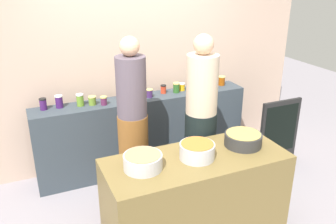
{
  "coord_description": "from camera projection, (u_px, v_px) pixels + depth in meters",
  "views": [
    {
      "loc": [
        -1.39,
        -2.81,
        2.44
      ],
      "look_at": [
        0.0,
        0.35,
        1.05
      ],
      "focal_mm": 38.29,
      "sensor_mm": 36.0,
      "label": 1
    }
  ],
  "objects": [
    {
      "name": "cooking_pot_left",
      "position": [
        143.0,
        162.0,
        3.06
      ],
      "size": [
        0.34,
        0.34,
        0.14
      ],
      "color": "#B7B7BC",
      "rests_on": "prep_table"
    },
    {
      "name": "prep_table",
      "position": [
        195.0,
        197.0,
        3.41
      ],
      "size": [
        1.7,
        0.7,
        0.84
      ],
      "primitive_type": "cube",
      "color": "brown",
      "rests_on": "ground"
    },
    {
      "name": "preserve_jar_1",
      "position": [
        59.0,
        101.0,
        4.05
      ],
      "size": [
        0.09,
        0.09,
        0.14
      ],
      "color": "#3E1A5A",
      "rests_on": "display_shelf"
    },
    {
      "name": "preserve_jar_5",
      "position": [
        121.0,
        95.0,
        4.3
      ],
      "size": [
        0.07,
        0.07,
        0.13
      ],
      "color": "gold",
      "rests_on": "display_shelf"
    },
    {
      "name": "cook_with_tongs",
      "position": [
        133.0,
        130.0,
        3.78
      ],
      "size": [
        0.32,
        0.32,
        1.84
      ],
      "color": "brown",
      "rests_on": "ground"
    },
    {
      "name": "ground",
      "position": [
        181.0,
        214.0,
        3.82
      ],
      "size": [
        12.0,
        12.0,
        0.0
      ],
      "primitive_type": "plane",
      "color": "gray"
    },
    {
      "name": "preserve_jar_0",
      "position": [
        43.0,
        104.0,
        3.99
      ],
      "size": [
        0.08,
        0.08,
        0.13
      ],
      "color": "#3F1A57",
      "rests_on": "display_shelf"
    },
    {
      "name": "preserve_jar_11",
      "position": [
        202.0,
        85.0,
        4.66
      ],
      "size": [
        0.08,
        0.08,
        0.13
      ],
      "color": "orange",
      "rests_on": "display_shelf"
    },
    {
      "name": "preserve_jar_4",
      "position": [
        104.0,
        101.0,
        4.14
      ],
      "size": [
        0.08,
        0.08,
        0.1
      ],
      "color": "#5B2447",
      "rests_on": "display_shelf"
    },
    {
      "name": "preserve_jar_3",
      "position": [
        92.0,
        100.0,
        4.14
      ],
      "size": [
        0.09,
        0.09,
        0.1
      ],
      "color": "olive",
      "rests_on": "display_shelf"
    },
    {
      "name": "preserve_jar_8",
      "position": [
        163.0,
        89.0,
        4.52
      ],
      "size": [
        0.07,
        0.07,
        0.11
      ],
      "color": "#BC3720",
      "rests_on": "display_shelf"
    },
    {
      "name": "preserve_jar_2",
      "position": [
        80.0,
        100.0,
        4.1
      ],
      "size": [
        0.08,
        0.08,
        0.14
      ],
      "color": "olive",
      "rests_on": "display_shelf"
    },
    {
      "name": "preserve_jar_13",
      "position": [
        222.0,
        81.0,
        4.83
      ],
      "size": [
        0.09,
        0.09,
        0.12
      ],
      "color": "#8D400B",
      "rests_on": "display_shelf"
    },
    {
      "name": "chalkboard_sign",
      "position": [
        279.0,
        131.0,
        4.74
      ],
      "size": [
        0.6,
        0.05,
        0.87
      ],
      "color": "black",
      "rests_on": "ground"
    },
    {
      "name": "cook_in_cap",
      "position": [
        201.0,
        127.0,
        3.86
      ],
      "size": [
        0.34,
        0.34,
        1.85
      ],
      "color": "black",
      "rests_on": "ground"
    },
    {
      "name": "preserve_jar_7",
      "position": [
        149.0,
        93.0,
        4.38
      ],
      "size": [
        0.08,
        0.08,
        0.1
      ],
      "color": "#41275B",
      "rests_on": "display_shelf"
    },
    {
      "name": "storefront_wall",
      "position": [
        133.0,
        49.0,
        4.49
      ],
      "size": [
        4.8,
        0.12,
        3.0
      ],
      "primitive_type": "cube",
      "color": "#C0A28E",
      "rests_on": "ground"
    },
    {
      "name": "display_shelf",
      "position": [
        144.0,
        133.0,
        4.57
      ],
      "size": [
        2.7,
        0.36,
        0.97
      ],
      "primitive_type": "cube",
      "color": "#333D46",
      "rests_on": "ground"
    },
    {
      "name": "cooking_pot_center",
      "position": [
        197.0,
        151.0,
        3.22
      ],
      "size": [
        0.32,
        0.32,
        0.15
      ],
      "color": "#B7B7BC",
      "rests_on": "prep_table"
    },
    {
      "name": "preserve_jar_12",
      "position": [
        211.0,
        81.0,
        4.76
      ],
      "size": [
        0.07,
        0.07,
        0.14
      ],
      "color": "gold",
      "rests_on": "display_shelf"
    },
    {
      "name": "cooking_pot_right",
      "position": [
        243.0,
        139.0,
        3.46
      ],
      "size": [
        0.36,
        0.36,
        0.13
      ],
      "color": "#2D2D2D",
      "rests_on": "prep_table"
    },
    {
      "name": "preserve_jar_6",
      "position": [
        134.0,
        94.0,
        4.36
      ],
      "size": [
        0.09,
        0.09,
        0.11
      ],
      "color": "gold",
      "rests_on": "display_shelf"
    },
    {
      "name": "preserve_jar_9",
      "position": [
        176.0,
        88.0,
        4.55
      ],
      "size": [
        0.08,
        0.08,
        0.13
      ],
      "color": "#2A5A22",
      "rests_on": "display_shelf"
    },
    {
      "name": "preserve_jar_10",
      "position": [
        182.0,
        87.0,
        4.63
      ],
      "size": [
        0.08,
        0.08,
        0.1
      ],
      "color": "gold",
      "rests_on": "display_shelf"
    }
  ]
}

